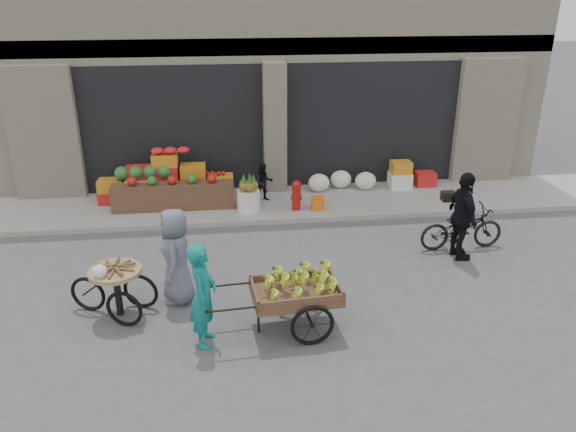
{
  "coord_description": "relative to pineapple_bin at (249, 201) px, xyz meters",
  "views": [
    {
      "loc": [
        -1.25,
        -8.43,
        5.08
      ],
      "look_at": [
        -0.16,
        0.88,
        1.1
      ],
      "focal_mm": 35.0,
      "sensor_mm": 36.0,
      "label": 1
    }
  ],
  "objects": [
    {
      "name": "vendor_woman",
      "position": [
        -0.91,
        -4.86,
        0.45
      ],
      "size": [
        0.47,
        0.65,
        1.64
      ],
      "primitive_type": "imported",
      "rotation": [
        0.0,
        0.0,
        1.43
      ],
      "color": "#0E726C",
      "rests_on": "ground"
    },
    {
      "name": "building",
      "position": [
        0.75,
        4.43,
        3.0
      ],
      "size": [
        14.0,
        6.45,
        7.0
      ],
      "color": "beige",
      "rests_on": "ground"
    },
    {
      "name": "sidewalk",
      "position": [
        0.75,
        0.5,
        -0.31
      ],
      "size": [
        18.0,
        2.2,
        0.12
      ],
      "primitive_type": "cube",
      "color": "gray",
      "rests_on": "ground"
    },
    {
      "name": "bicycle",
      "position": [
        4.17,
        -2.22,
        0.08
      ],
      "size": [
        1.74,
        0.66,
        0.9
      ],
      "primitive_type": "imported",
      "rotation": [
        0.0,
        0.0,
        1.61
      ],
      "color": "black",
      "rests_on": "ground"
    },
    {
      "name": "seated_person",
      "position": [
        0.4,
        0.6,
        0.21
      ],
      "size": [
        0.51,
        0.43,
        0.93
      ],
      "primitive_type": "imported",
      "rotation": [
        0.0,
        0.0,
        0.17
      ],
      "color": "black",
      "rests_on": "sidewalk"
    },
    {
      "name": "cyclist",
      "position": [
        3.97,
        -2.62,
        0.51
      ],
      "size": [
        0.47,
        1.05,
        1.76
      ],
      "primitive_type": "imported",
      "rotation": [
        0.0,
        0.0,
        1.61
      ],
      "color": "black",
      "rests_on": "ground"
    },
    {
      "name": "fruit_display",
      "position": [
        -1.73,
        0.78,
        0.3
      ],
      "size": [
        3.1,
        1.12,
        1.24
      ],
      "color": "red",
      "rests_on": "sidewalk"
    },
    {
      "name": "right_bay_goods",
      "position": [
        3.36,
        1.1,
        0.04
      ],
      "size": [
        3.35,
        0.6,
        0.7
      ],
      "color": "silver",
      "rests_on": "sidewalk"
    },
    {
      "name": "banana_cart",
      "position": [
        0.44,
        -4.65,
        0.32
      ],
      "size": [
        2.34,
        1.11,
        0.95
      ],
      "rotation": [
        0.0,
        0.0,
        0.08
      ],
      "color": "brown",
      "rests_on": "ground"
    },
    {
      "name": "vendor_grey",
      "position": [
        -1.37,
        -3.57,
        0.46
      ],
      "size": [
        0.57,
        0.84,
        1.67
      ],
      "primitive_type": "imported",
      "rotation": [
        0.0,
        0.0,
        -1.62
      ],
      "color": "slate",
      "rests_on": "ground"
    },
    {
      "name": "ground",
      "position": [
        0.75,
        -3.6,
        -0.37
      ],
      "size": [
        80.0,
        80.0,
        0.0
      ],
      "primitive_type": "plane",
      "color": "#424244",
      "rests_on": "ground"
    },
    {
      "name": "fire_hydrant",
      "position": [
        1.1,
        -0.05,
        0.13
      ],
      "size": [
        0.22,
        0.22,
        0.71
      ],
      "color": "#A5140F",
      "rests_on": "sidewalk"
    },
    {
      "name": "pineapple_bin",
      "position": [
        0.0,
        0.0,
        0.0
      ],
      "size": [
        0.52,
        0.52,
        0.5
      ],
      "primitive_type": "cylinder",
      "color": "silver",
      "rests_on": "sidewalk"
    },
    {
      "name": "tricycle_cart",
      "position": [
        -2.32,
        -3.92,
        0.2
      ],
      "size": [
        1.45,
        1.07,
        0.95
      ],
      "rotation": [
        0.0,
        0.0,
        -0.34
      ],
      "color": "#9E7F51",
      "rests_on": "ground"
    },
    {
      "name": "orange_bucket",
      "position": [
        1.6,
        -0.1,
        -0.1
      ],
      "size": [
        0.32,
        0.32,
        0.3
      ],
      "primitive_type": "cylinder",
      "color": "orange",
      "rests_on": "sidewalk"
    }
  ]
}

